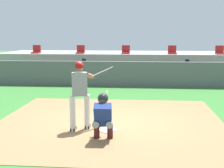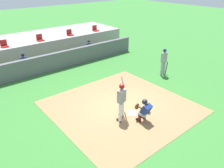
{
  "view_description": "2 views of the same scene",
  "coord_description": "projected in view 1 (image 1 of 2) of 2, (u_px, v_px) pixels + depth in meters",
  "views": [
    {
      "loc": [
        0.85,
        -8.77,
        2.46
      ],
      "look_at": [
        0.0,
        0.7,
        1.0
      ],
      "focal_mm": 51.32,
      "sensor_mm": 36.0,
      "label": 1
    },
    {
      "loc": [
        -6.27,
        -6.91,
        5.9
      ],
      "look_at": [
        0.0,
        0.7,
        1.0
      ],
      "focal_mm": 35.19,
      "sensor_mm": 36.0,
      "label": 2
    }
  ],
  "objects": [
    {
      "name": "dugout_player_0",
      "position": [
        84.0,
        70.0,
        16.4
      ],
      "size": [
        0.49,
        0.7,
        1.3
      ],
      "color": "#939399",
      "rests_on": "ground"
    },
    {
      "name": "stands_platform",
      "position": [
        127.0,
        64.0,
        19.71
      ],
      "size": [
        15.0,
        4.4,
        1.4
      ],
      "primitive_type": "cube",
      "color": "#9E9E99",
      "rests_on": "ground"
    },
    {
      "name": "dugout_bench",
      "position": [
        124.0,
        79.0,
        16.44
      ],
      "size": [
        11.8,
        0.44,
        0.45
      ],
      "primitive_type": "cube",
      "color": "olive",
      "rests_on": "ground"
    },
    {
      "name": "stadium_seat_0",
      "position": [
        36.0,
        51.0,
        18.55
      ],
      "size": [
        0.46,
        0.46,
        0.48
      ],
      "color": "#A51E1E",
      "rests_on": "stands_platform"
    },
    {
      "name": "ground_plane",
      "position": [
        110.0,
        122.0,
        9.09
      ],
      "size": [
        80.0,
        80.0,
        0.0
      ],
      "primitive_type": "plane",
      "color": "#387A33"
    },
    {
      "name": "stadium_seat_4",
      "position": [
        220.0,
        52.0,
        17.63
      ],
      "size": [
        0.46,
        0.46,
        0.48
      ],
      "color": "#A51E1E",
      "rests_on": "stands_platform"
    },
    {
      "name": "stadium_seat_3",
      "position": [
        172.0,
        52.0,
        17.86
      ],
      "size": [
        0.46,
        0.46,
        0.48
      ],
      "color": "#A51E1E",
      "rests_on": "stands_platform"
    },
    {
      "name": "home_plate",
      "position": [
        107.0,
        130.0,
        8.3
      ],
      "size": [
        0.62,
        0.62,
        0.02
      ],
      "primitive_type": "cube",
      "rotation": [
        0.0,
        0.0,
        0.79
      ],
      "color": "white",
      "rests_on": "dirt_infield"
    },
    {
      "name": "dugout_wall",
      "position": [
        123.0,
        74.0,
        15.39
      ],
      "size": [
        13.0,
        0.3,
        1.2
      ],
      "primitive_type": "cube",
      "color": "#59595E",
      "rests_on": "ground"
    },
    {
      "name": "stadium_seat_1",
      "position": [
        80.0,
        51.0,
        18.32
      ],
      "size": [
        0.46,
        0.46,
        0.48
      ],
      "color": "#A51E1E",
      "rests_on": "stands_platform"
    },
    {
      "name": "dugout_player_1",
      "position": [
        187.0,
        71.0,
        15.93
      ],
      "size": [
        0.49,
        0.7,
        1.3
      ],
      "color": "#939399",
      "rests_on": "ground"
    },
    {
      "name": "dirt_infield",
      "position": [
        110.0,
        122.0,
        9.09
      ],
      "size": [
        6.4,
        6.4,
        0.01
      ],
      "primitive_type": "cube",
      "color": "#9E754C",
      "rests_on": "ground"
    },
    {
      "name": "stadium_seat_2",
      "position": [
        126.0,
        51.0,
        18.09
      ],
      "size": [
        0.46,
        0.46,
        0.48
      ],
      "color": "#A51E1E",
      "rests_on": "stands_platform"
    },
    {
      "name": "catcher_crouched",
      "position": [
        103.0,
        115.0,
        7.49
      ],
      "size": [
        0.49,
        1.88,
        1.13
      ],
      "color": "gray",
      "rests_on": "ground"
    },
    {
      "name": "batter_at_plate",
      "position": [
        81.0,
        91.0,
        8.22
      ],
      "size": [
        1.05,
        1.1,
        1.8
      ],
      "color": "silver",
      "rests_on": "ground"
    }
  ]
}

